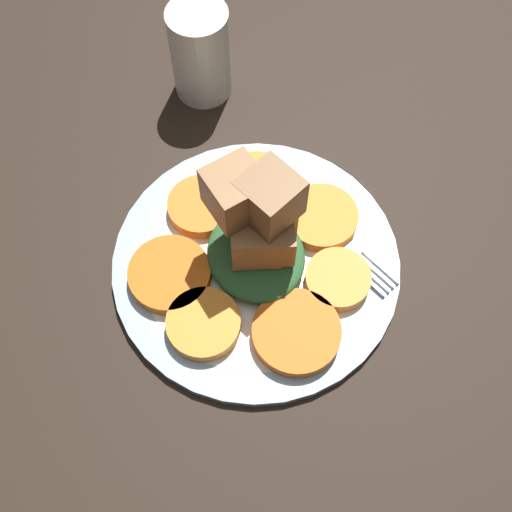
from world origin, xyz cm
name	(u,v)px	position (x,y,z in cm)	size (l,w,h in cm)	color
table_slab	(256,270)	(0.00, 0.00, 1.00)	(120.00, 120.00, 2.00)	black
plate	(256,263)	(0.00, 0.00, 2.52)	(28.51, 28.51, 1.05)	#99B7D1
carrot_slice_0	(203,324)	(-4.59, 7.08, 3.77)	(6.99, 6.99, 1.33)	orange
carrot_slice_1	(296,332)	(-8.56, -0.64, 3.77)	(8.33, 8.33, 1.33)	orange
carrot_slice_2	(338,279)	(-5.06, -6.48, 3.77)	(6.35, 6.35, 1.33)	orange
carrot_slice_3	(322,217)	(1.78, -7.85, 3.77)	(7.37, 7.37, 1.33)	orange
carrot_slice_4	(257,184)	(7.91, -3.28, 3.77)	(7.32, 7.32, 1.33)	orange
carrot_slice_5	(201,206)	(7.50, 3.07, 3.77)	(6.82, 6.82, 1.33)	orange
carrot_slice_6	(170,274)	(1.39, 8.44, 3.77)	(8.01, 8.01, 1.33)	#D66115
center_pile	(258,232)	(0.44, -0.33, 8.05)	(10.44, 9.40, 12.05)	#2D6033
fork	(328,232)	(0.23, -7.89, 3.30)	(17.56, 8.16, 0.40)	silver
water_glass	(201,53)	(23.62, -2.84, 7.49)	(6.59, 6.59, 10.97)	silver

